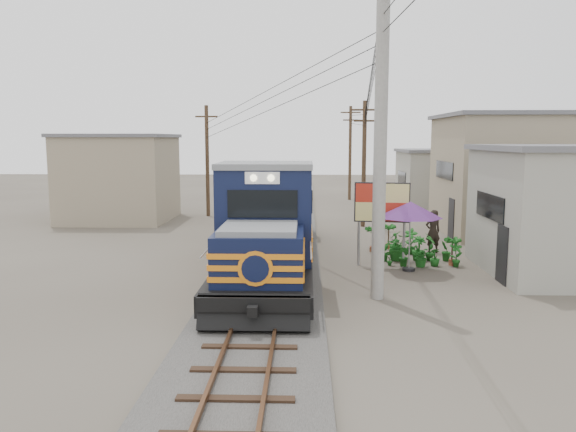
{
  "coord_description": "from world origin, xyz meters",
  "views": [
    {
      "loc": [
        1.29,
        -17.51,
        4.92
      ],
      "look_at": [
        0.64,
        2.2,
        2.2
      ],
      "focal_mm": 35.0,
      "sensor_mm": 36.0,
      "label": 1
    }
  ],
  "objects_px": {
    "locomotive": "(273,221)",
    "billboard": "(382,205)",
    "market_umbrella": "(410,210)",
    "vendor": "(433,231)"
  },
  "relations": [
    {
      "from": "billboard",
      "to": "market_umbrella",
      "type": "relative_size",
      "value": 1.11
    },
    {
      "from": "billboard",
      "to": "market_umbrella",
      "type": "distance_m",
      "value": 1.23
    },
    {
      "from": "billboard",
      "to": "market_umbrella",
      "type": "height_order",
      "value": "billboard"
    },
    {
      "from": "locomotive",
      "to": "billboard",
      "type": "bearing_deg",
      "value": 1.33
    },
    {
      "from": "locomotive",
      "to": "market_umbrella",
      "type": "bearing_deg",
      "value": -7.43
    },
    {
      "from": "locomotive",
      "to": "billboard",
      "type": "xyz_separation_m",
      "value": [
        4.2,
        0.1,
        0.65
      ]
    },
    {
      "from": "billboard",
      "to": "vendor",
      "type": "height_order",
      "value": "billboard"
    },
    {
      "from": "market_umbrella",
      "to": "vendor",
      "type": "height_order",
      "value": "market_umbrella"
    },
    {
      "from": "locomotive",
      "to": "billboard",
      "type": "relative_size",
      "value": 4.99
    },
    {
      "from": "vendor",
      "to": "locomotive",
      "type": "bearing_deg",
      "value": 7.34
    }
  ]
}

